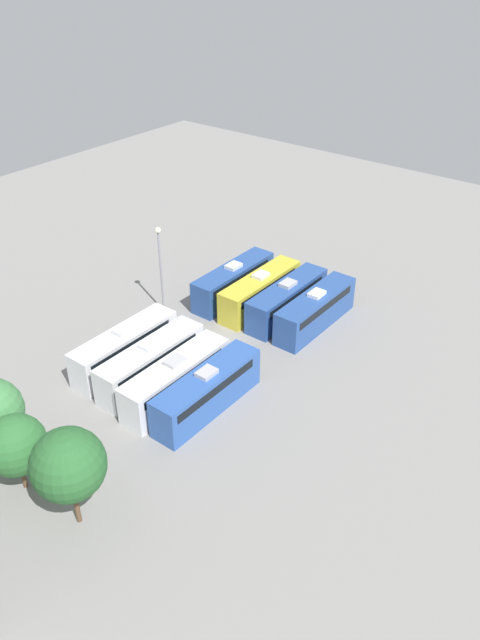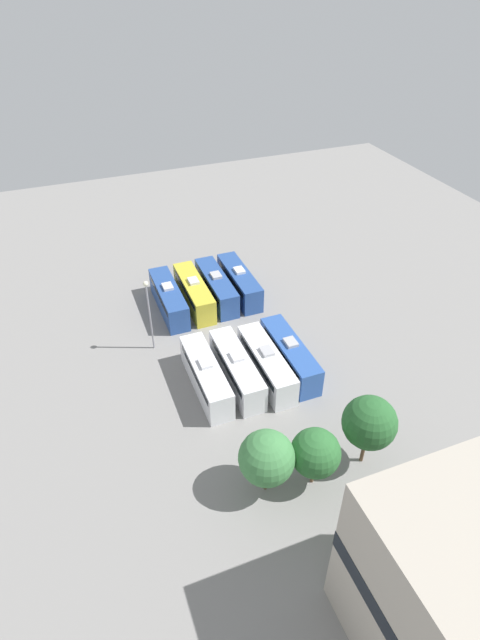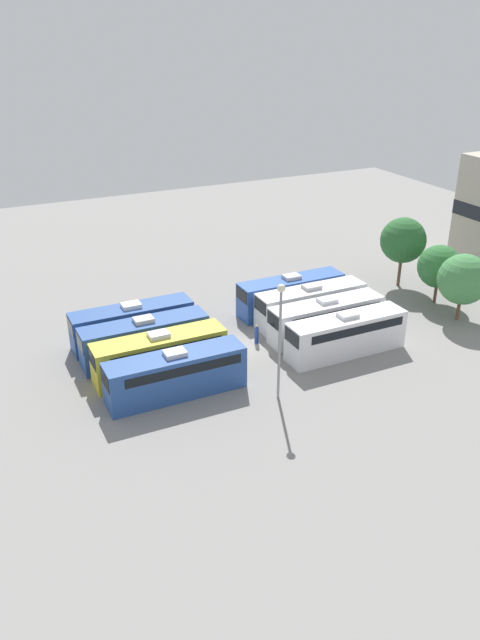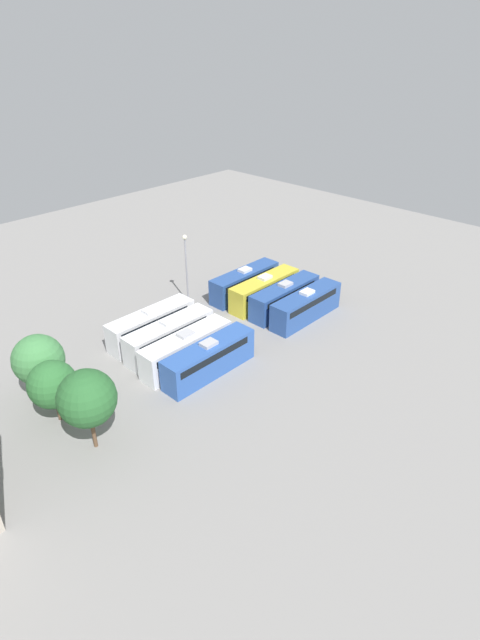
{
  "view_description": "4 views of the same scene",
  "coord_description": "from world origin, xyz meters",
  "px_view_note": "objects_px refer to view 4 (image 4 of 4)",
  "views": [
    {
      "loc": [
        -30.57,
        36.55,
        32.83
      ],
      "look_at": [
        -0.68,
        -1.69,
        2.15
      ],
      "focal_mm": 35.0,
      "sensor_mm": 36.0,
      "label": 1
    },
    {
      "loc": [
        15.16,
        44.13,
        37.57
      ],
      "look_at": [
        -1.65,
        0.6,
        2.38
      ],
      "focal_mm": 28.0,
      "sensor_mm": 36.0,
      "label": 2
    },
    {
      "loc": [
        43.12,
        -20.78,
        25.33
      ],
      "look_at": [
        0.86,
        -0.45,
        3.07
      ],
      "focal_mm": 35.0,
      "sensor_mm": 36.0,
      "label": 3
    },
    {
      "loc": [
        -35.59,
        35.48,
        29.89
      ],
      "look_at": [
        -1.51,
        -0.12,
        1.7
      ],
      "focal_mm": 28.0,
      "sensor_mm": 36.0,
      "label": 4
    }
  ],
  "objects_px": {
    "bus_2": "(264,289)",
    "bus_5": "(186,348)",
    "worker_person": "(220,328)",
    "tree_2": "(38,360)",
    "bus_4": "(209,358)",
    "bus_1": "(285,297)",
    "bus_0": "(306,305)",
    "bus_6": "(169,335)",
    "bus_7": "(151,324)",
    "bus_3": "(245,282)",
    "tree_0": "(87,398)",
    "tree_1": "(52,384)",
    "light_pole": "(186,259)"
  },
  "relations": [
    {
      "from": "tree_2",
      "to": "tree_1",
      "type": "bearing_deg",
      "value": 168.48
    },
    {
      "from": "bus_2",
      "to": "tree_2",
      "type": "height_order",
      "value": "tree_2"
    },
    {
      "from": "bus_2",
      "to": "bus_3",
      "type": "distance_m",
      "value": 3.37
    },
    {
      "from": "bus_0",
      "to": "bus_5",
      "type": "bearing_deg",
      "value": 79.03
    },
    {
      "from": "tree_0",
      "to": "tree_2",
      "type": "bearing_deg",
      "value": -2.84
    },
    {
      "from": "bus_3",
      "to": "bus_5",
      "type": "height_order",
      "value": "same"
    },
    {
      "from": "bus_2",
      "to": "bus_6",
      "type": "relative_size",
      "value": 1.0
    },
    {
      "from": "bus_4",
      "to": "tree_0",
      "type": "xyz_separation_m",
      "value": [
        -0.7,
        13.68,
        3.18
      ]
    },
    {
      "from": "bus_1",
      "to": "tree_0",
      "type": "height_order",
      "value": "tree_0"
    },
    {
      "from": "bus_1",
      "to": "tree_0",
      "type": "bearing_deg",
      "value": 97.34
    },
    {
      "from": "bus_3",
      "to": "tree_1",
      "type": "height_order",
      "value": "tree_1"
    },
    {
      "from": "bus_0",
      "to": "bus_2",
      "type": "xyz_separation_m",
      "value": [
        6.35,
        0.3,
        0.0
      ]
    },
    {
      "from": "bus_4",
      "to": "tree_2",
      "type": "height_order",
      "value": "tree_2"
    },
    {
      "from": "worker_person",
      "to": "tree_2",
      "type": "xyz_separation_m",
      "value": [
        3.93,
        19.36,
        3.26
      ]
    },
    {
      "from": "bus_2",
      "to": "bus_5",
      "type": "xyz_separation_m",
      "value": [
        -3.22,
        15.87,
        0.0
      ]
    },
    {
      "from": "bus_4",
      "to": "bus_6",
      "type": "height_order",
      "value": "same"
    },
    {
      "from": "bus_2",
      "to": "bus_7",
      "type": "relative_size",
      "value": 1.0
    },
    {
      "from": "tree_0",
      "to": "bus_4",
      "type": "bearing_deg",
      "value": -87.05
    },
    {
      "from": "bus_2",
      "to": "light_pole",
      "type": "relative_size",
      "value": 1.16
    },
    {
      "from": "bus_5",
      "to": "light_pole",
      "type": "bearing_deg",
      "value": -41.61
    },
    {
      "from": "bus_0",
      "to": "worker_person",
      "type": "xyz_separation_m",
      "value": [
        4.84,
        9.62,
        -1.02
      ]
    },
    {
      "from": "tree_1",
      "to": "bus_3",
      "type": "bearing_deg",
      "value": -80.31
    },
    {
      "from": "bus_0",
      "to": "tree_0",
      "type": "xyz_separation_m",
      "value": [
        -0.54,
        29.44,
        3.18
      ]
    },
    {
      "from": "bus_6",
      "to": "bus_7",
      "type": "relative_size",
      "value": 1.0
    },
    {
      "from": "bus_5",
      "to": "tree_1",
      "type": "xyz_separation_m",
      "value": [
        1.57,
        13.64,
        1.99
      ]
    },
    {
      "from": "bus_4",
      "to": "worker_person",
      "type": "relative_size",
      "value": 5.89
    },
    {
      "from": "bus_1",
      "to": "bus_6",
      "type": "xyz_separation_m",
      "value": [
        3.13,
        15.71,
        0.0
      ]
    },
    {
      "from": "light_pole",
      "to": "tree_0",
      "type": "xyz_separation_m",
      "value": [
        -13.92,
        22.37,
        -1.03
      ]
    },
    {
      "from": "bus_2",
      "to": "tree_0",
      "type": "distance_m",
      "value": 30.12
    },
    {
      "from": "bus_7",
      "to": "tree_2",
      "type": "relative_size",
      "value": 1.64
    },
    {
      "from": "tree_2",
      "to": "worker_person",
      "type": "bearing_deg",
      "value": -101.48
    },
    {
      "from": "bus_5",
      "to": "bus_3",
      "type": "bearing_deg",
      "value": -67.32
    },
    {
      "from": "bus_3",
      "to": "bus_4",
      "type": "bearing_deg",
      "value": 121.9
    },
    {
      "from": "bus_0",
      "to": "bus_6",
      "type": "height_order",
      "value": "same"
    },
    {
      "from": "bus_0",
      "to": "bus_2",
      "type": "distance_m",
      "value": 6.36
    },
    {
      "from": "bus_1",
      "to": "worker_person",
      "type": "height_order",
      "value": "bus_1"
    },
    {
      "from": "bus_4",
      "to": "tree_1",
      "type": "bearing_deg",
      "value": 72.07
    },
    {
      "from": "bus_2",
      "to": "bus_5",
      "type": "height_order",
      "value": "same"
    },
    {
      "from": "bus_6",
      "to": "tree_0",
      "type": "xyz_separation_m",
      "value": [
        -6.91,
        13.67,
        3.18
      ]
    },
    {
      "from": "worker_person",
      "to": "tree_1",
      "type": "xyz_separation_m",
      "value": [
        -0.13,
        20.19,
        3.01
      ]
    },
    {
      "from": "bus_4",
      "to": "tree_2",
      "type": "bearing_deg",
      "value": 56.93
    },
    {
      "from": "bus_5",
      "to": "bus_7",
      "type": "distance_m",
      "value": 6.61
    },
    {
      "from": "bus_1",
      "to": "bus_4",
      "type": "distance_m",
      "value": 15.99
    },
    {
      "from": "bus_0",
      "to": "bus_6",
      "type": "bearing_deg",
      "value": 68.02
    },
    {
      "from": "bus_0",
      "to": "bus_5",
      "type": "distance_m",
      "value": 16.47
    },
    {
      "from": "bus_0",
      "to": "tree_0",
      "type": "bearing_deg",
      "value": 91.06
    },
    {
      "from": "bus_2",
      "to": "bus_4",
      "type": "xyz_separation_m",
      "value": [
        -6.19,
        15.46,
        0.0
      ]
    },
    {
      "from": "bus_2",
      "to": "bus_7",
      "type": "height_order",
      "value": "same"
    },
    {
      "from": "bus_2",
      "to": "tree_2",
      "type": "relative_size",
      "value": 1.64
    },
    {
      "from": "bus_0",
      "to": "bus_2",
      "type": "bearing_deg",
      "value": 2.67
    }
  ]
}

